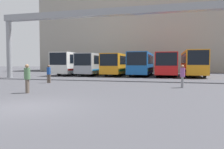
% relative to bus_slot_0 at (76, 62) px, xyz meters
% --- Properties ---
extents(ground_plane, '(200.00, 200.00, 0.00)m').
position_rel_bus_slot_0_xyz_m(ground_plane, '(8.50, -23.84, -1.84)').
color(ground_plane, '#38383D').
extents(building_backdrop, '(44.47, 12.00, 15.69)m').
position_rel_bus_slot_0_xyz_m(building_backdrop, '(8.50, 17.72, 6.00)').
color(building_backdrop, gray).
rests_on(building_backdrop, ground).
extents(overhead_gantry, '(26.49, 0.80, 7.34)m').
position_rel_bus_slot_0_xyz_m(overhead_gantry, '(8.50, -9.05, 4.25)').
color(overhead_gantry, gray).
rests_on(overhead_gantry, ground).
extents(bus_slot_0, '(2.63, 11.11, 3.20)m').
position_rel_bus_slot_0_xyz_m(bus_slot_0, '(0.00, 0.00, 0.00)').
color(bus_slot_0, silver).
rests_on(bus_slot_0, ground).
extents(bus_slot_1, '(2.47, 11.70, 3.04)m').
position_rel_bus_slot_0_xyz_m(bus_slot_1, '(3.40, 0.29, -0.09)').
color(bus_slot_1, '#999EA5').
rests_on(bus_slot_1, ground).
extents(bus_slot_2, '(2.47, 11.96, 2.97)m').
position_rel_bus_slot_0_xyz_m(bus_slot_2, '(6.80, 0.42, -0.13)').
color(bus_slot_2, orange).
rests_on(bus_slot_2, ground).
extents(bus_slot_3, '(2.60, 10.29, 3.13)m').
position_rel_bus_slot_0_xyz_m(bus_slot_3, '(10.20, -0.41, -0.04)').
color(bus_slot_3, '#1959A5').
rests_on(bus_slot_3, ground).
extents(bus_slot_4, '(2.63, 12.47, 3.05)m').
position_rel_bus_slot_0_xyz_m(bus_slot_4, '(13.60, 0.68, -0.08)').
color(bus_slot_4, red).
rests_on(bus_slot_4, ground).
extents(bus_slot_5, '(2.47, 11.11, 3.26)m').
position_rel_bus_slot_0_xyz_m(bus_slot_5, '(17.00, 0.00, 0.04)').
color(bus_slot_5, orange).
rests_on(bus_slot_5, ground).
extents(pedestrian_near_center, '(0.33, 0.33, 1.60)m').
position_rel_bus_slot_0_xyz_m(pedestrian_near_center, '(14.82, -15.10, -0.99)').
color(pedestrian_near_center, gray).
rests_on(pedestrian_near_center, ground).
extents(pedestrian_mid_left, '(0.33, 0.33, 1.57)m').
position_rel_bus_slot_0_xyz_m(pedestrian_mid_left, '(3.75, -14.09, -1.01)').
color(pedestrian_mid_left, brown).
rests_on(pedestrian_mid_left, ground).
extents(pedestrian_far_center, '(0.34, 0.34, 1.66)m').
position_rel_bus_slot_0_xyz_m(pedestrian_far_center, '(6.01, -20.21, -0.96)').
color(pedestrian_far_center, brown).
rests_on(pedestrian_far_center, ground).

